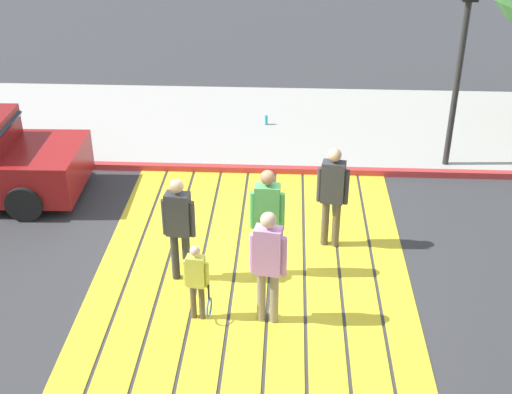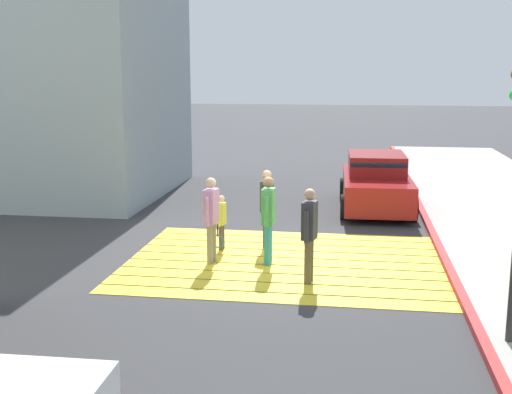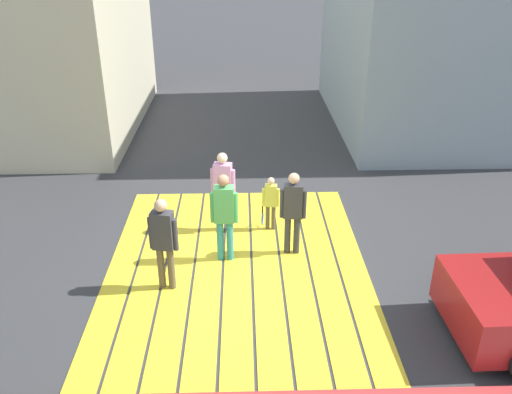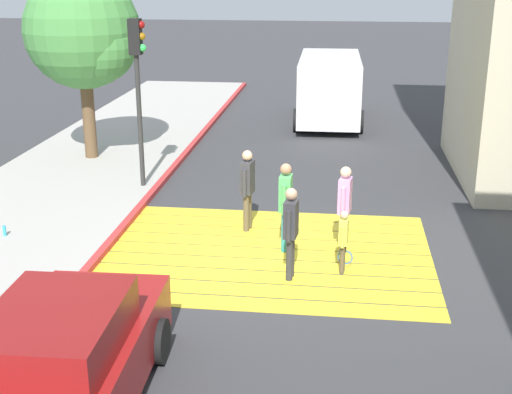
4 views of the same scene
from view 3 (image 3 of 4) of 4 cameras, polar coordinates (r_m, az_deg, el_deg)
ground_plane at (r=10.25m, az=-2.00°, el=-7.57°), size 120.00×120.00×0.00m
crosswalk_stripes at (r=10.25m, az=-2.00°, el=-7.54°), size 6.40×4.90×0.01m
building_far_south at (r=18.35m, az=20.59°, el=18.14°), size 8.00×7.04×7.09m
pedestrian_adult_lead at (r=9.30m, az=-9.86°, el=-4.35°), size 0.29×0.51×1.77m
pedestrian_adult_trailing at (r=11.02m, az=-3.54°, el=1.15°), size 0.28×0.51×1.77m
pedestrian_adult_side at (r=9.97m, az=-3.42°, el=-1.59°), size 0.25×0.53×1.80m
pedestrian_teen_behind at (r=10.21m, az=3.97°, el=-1.16°), size 0.26×0.50×1.73m
pedestrian_child_with_racket at (r=11.18m, az=1.53°, el=-0.42°), size 0.29×0.38×1.22m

